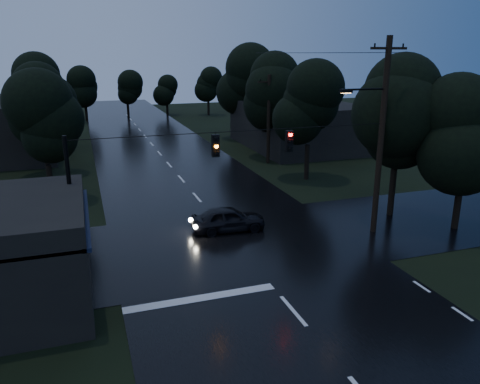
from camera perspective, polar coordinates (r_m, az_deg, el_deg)
main_road at (r=40.52m, az=-8.63°, el=3.29°), size 12.00×120.00×0.02m
cross_street at (r=23.79m, az=-0.68°, el=-6.11°), size 60.00×9.00×0.02m
building_far_right at (r=48.16m, az=7.11°, el=8.11°), size 10.00×14.00×4.40m
building_far_left at (r=49.86m, az=-27.11°, el=7.07°), size 10.00×16.00×5.00m
utility_pole_main at (r=24.74m, az=16.69°, el=6.77°), size 3.50×0.30×10.00m
utility_pole_far at (r=40.20m, az=3.51°, el=8.96°), size 2.00×0.30×7.50m
anchor_pole_left at (r=20.83m, az=-19.83°, el=-1.69°), size 0.18×0.18×6.00m
span_signals at (r=21.55m, az=1.52°, el=6.06°), size 15.00×0.37×1.12m
tree_corner_near at (r=27.76m, az=18.87°, el=9.12°), size 4.48×4.48×9.44m
tree_corner_far at (r=26.93m, az=25.99°, el=6.51°), size 3.92×3.92×8.26m
tree_left_a at (r=31.21m, az=-22.89°, el=8.04°), size 3.92×3.92×8.26m
tree_left_b at (r=39.14m, az=-23.16°, el=10.05°), size 4.20×4.20×8.85m
tree_left_c at (r=49.10m, az=-23.19°, el=11.55°), size 4.48×4.48×9.44m
tree_right_a at (r=34.87m, az=8.43°, el=10.54°), size 4.20×4.20×8.85m
tree_right_b at (r=42.31m, az=4.19°, el=12.21°), size 4.48×4.48×9.44m
tree_right_c at (r=51.83m, az=0.42°, el=13.46°), size 4.76×4.76×10.03m
car at (r=25.03m, az=-1.44°, el=-3.29°), size 4.03×1.83×1.34m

